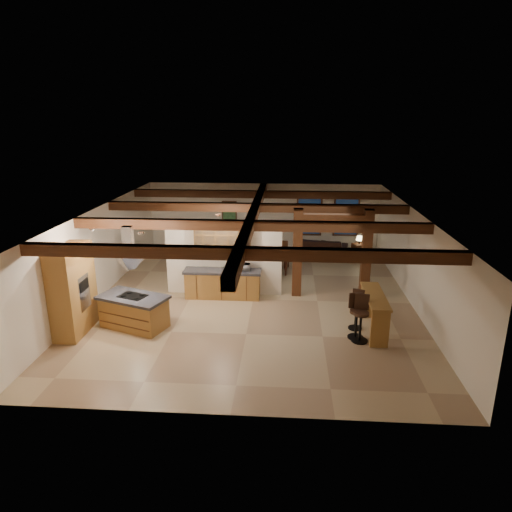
{
  "coord_description": "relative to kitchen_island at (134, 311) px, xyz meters",
  "views": [
    {
      "loc": [
        1.05,
        -13.66,
        5.68
      ],
      "look_at": [
        0.06,
        0.5,
        1.31
      ],
      "focal_mm": 32.0,
      "sensor_mm": 36.0,
      "label": 1
    }
  ],
  "objects": [
    {
      "name": "ground",
      "position": [
        3.17,
        2.23,
        -0.47
      ],
      "size": [
        12.0,
        12.0,
        0.0
      ],
      "primitive_type": "plane",
      "color": "tan",
      "rests_on": "ground"
    },
    {
      "name": "room_walls",
      "position": [
        3.17,
        2.23,
        1.31
      ],
      "size": [
        12.0,
        12.0,
        12.0
      ],
      "color": "white",
      "rests_on": "ground"
    },
    {
      "name": "ceiling_beams",
      "position": [
        3.17,
        2.23,
        2.29
      ],
      "size": [
        10.0,
        12.0,
        0.28
      ],
      "color": "#371A0D",
      "rests_on": "room_walls"
    },
    {
      "name": "timber_posts",
      "position": [
        5.67,
        2.73,
        1.29
      ],
      "size": [
        2.5,
        0.3,
        2.9
      ],
      "color": "#371A0D",
      "rests_on": "ground"
    },
    {
      "name": "partition_wall",
      "position": [
        2.17,
        2.73,
        0.63
      ],
      "size": [
        3.8,
        0.18,
        2.2
      ],
      "primitive_type": "cube",
      "color": "white",
      "rests_on": "ground"
    },
    {
      "name": "pantry_cabinet",
      "position": [
        -1.5,
        -0.37,
        0.73
      ],
      "size": [
        0.67,
        1.6,
        2.4
      ],
      "color": "olive",
      "rests_on": "ground"
    },
    {
      "name": "back_counter",
      "position": [
        2.17,
        2.34,
        0.0
      ],
      "size": [
        2.5,
        0.66,
        0.94
      ],
      "color": "olive",
      "rests_on": "ground"
    },
    {
      "name": "upper_display_cabinet",
      "position": [
        2.17,
        2.54,
        1.38
      ],
      "size": [
        1.8,
        0.36,
        0.95
      ],
      "color": "olive",
      "rests_on": "partition_wall"
    },
    {
      "name": "range_hood",
      "position": [
        0.0,
        0.0,
        1.31
      ],
      "size": [
        1.1,
        1.1,
        1.4
      ],
      "color": "silver",
      "rests_on": "room_walls"
    },
    {
      "name": "back_windows",
      "position": [
        5.97,
        8.16,
        1.03
      ],
      "size": [
        2.7,
        0.07,
        1.7
      ],
      "color": "#371A0D",
      "rests_on": "room_walls"
    },
    {
      "name": "framed_art",
      "position": [
        1.67,
        8.17,
        1.23
      ],
      "size": [
        0.65,
        0.05,
        0.85
      ],
      "color": "#371A0D",
      "rests_on": "room_walls"
    },
    {
      "name": "recessed_cans",
      "position": [
        0.63,
        0.3,
        2.4
      ],
      "size": [
        3.16,
        2.46,
        0.03
      ],
      "color": "silver",
      "rests_on": "room_walls"
    },
    {
      "name": "kitchen_island",
      "position": [
        0.0,
        0.0,
        0.0
      ],
      "size": [
        2.12,
        1.6,
        0.94
      ],
      "color": "olive",
      "rests_on": "ground"
    },
    {
      "name": "dining_table",
      "position": [
        3.3,
        4.96,
        -0.13
      ],
      "size": [
        2.01,
        1.2,
        0.69
      ],
      "primitive_type": "imported",
      "rotation": [
        0.0,
        0.0,
        0.06
      ],
      "color": "#3E1A0F",
      "rests_on": "ground"
    },
    {
      "name": "sofa",
      "position": [
        5.69,
        7.5,
        -0.15
      ],
      "size": [
        2.34,
        1.21,
        0.65
      ],
      "primitive_type": "imported",
      "rotation": [
        0.0,
        0.0,
        2.99
      ],
      "color": "black",
      "rests_on": "ground"
    },
    {
      "name": "microwave",
      "position": [
        2.85,
        2.34,
        0.58
      ],
      "size": [
        0.4,
        0.28,
        0.22
      ],
      "primitive_type": "imported",
      "rotation": [
        0.0,
        0.0,
        3.14
      ],
      "color": "#B4B4B9",
      "rests_on": "back_counter"
    },
    {
      "name": "bar_counter",
      "position": [
        6.63,
        0.19,
        0.25
      ],
      "size": [
        0.52,
        2.04,
        1.07
      ],
      "color": "olive",
      "rests_on": "ground"
    },
    {
      "name": "side_table",
      "position": [
        7.22,
        7.09,
        -0.17
      ],
      "size": [
        0.62,
        0.62,
        0.6
      ],
      "primitive_type": "cube",
      "rotation": [
        0.0,
        0.0,
        0.38
      ],
      "color": "#371A0D",
      "rests_on": "ground"
    },
    {
      "name": "table_lamp",
      "position": [
        7.22,
        7.09,
        0.36
      ],
      "size": [
        0.28,
        0.28,
        0.33
      ],
      "color": "black",
      "rests_on": "side_table"
    },
    {
      "name": "bar_stool_a",
      "position": [
        6.09,
        -0.21,
        0.15
      ],
      "size": [
        0.43,
        0.44,
        1.21
      ],
      "color": "black",
      "rests_on": "ground"
    },
    {
      "name": "bar_stool_b",
      "position": [
        6.19,
        -0.4,
        0.17
      ],
      "size": [
        0.44,
        0.45,
        1.26
      ],
      "color": "black",
      "rests_on": "ground"
    },
    {
      "name": "bar_stool_c",
      "position": [
        6.18,
        0.34,
        0.09
      ],
      "size": [
        0.42,
        0.43,
        1.11
      ],
      "color": "black",
      "rests_on": "ground"
    },
    {
      "name": "dining_chairs",
      "position": [
        3.3,
        4.96,
        0.12
      ],
      "size": [
        2.07,
        2.07,
        1.16
      ],
      "color": "#371A0D",
      "rests_on": "ground"
    }
  ]
}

